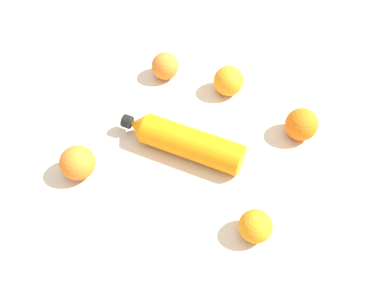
% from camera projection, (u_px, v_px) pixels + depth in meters
% --- Properties ---
extents(ground_plane, '(2.40, 2.40, 0.00)m').
position_uv_depth(ground_plane, '(211.00, 143.00, 1.02)').
color(ground_plane, beige).
extents(water_bottle, '(0.13, 0.31, 0.07)m').
position_uv_depth(water_bottle, '(183.00, 141.00, 0.97)').
color(water_bottle, orange).
rests_on(water_bottle, ground_plane).
extents(orange_0, '(0.08, 0.08, 0.08)m').
position_uv_depth(orange_0, '(301.00, 125.00, 1.00)').
color(orange_0, orange).
rests_on(orange_0, ground_plane).
extents(orange_1, '(0.07, 0.07, 0.07)m').
position_uv_depth(orange_1, '(255.00, 226.00, 0.84)').
color(orange_1, orange).
rests_on(orange_1, ground_plane).
extents(orange_2, '(0.08, 0.08, 0.08)m').
position_uv_depth(orange_2, '(78.00, 163.00, 0.93)').
color(orange_2, orange).
rests_on(orange_2, ground_plane).
extents(orange_3, '(0.08, 0.08, 0.08)m').
position_uv_depth(orange_3, '(165.00, 66.00, 1.13)').
color(orange_3, orange).
rests_on(orange_3, ground_plane).
extents(orange_4, '(0.08, 0.08, 0.08)m').
position_uv_depth(orange_4, '(228.00, 81.00, 1.09)').
color(orange_4, orange).
rests_on(orange_4, ground_plane).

